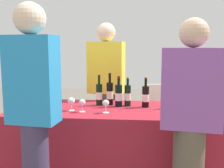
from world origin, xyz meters
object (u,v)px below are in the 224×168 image
object	(u,v)px
wine_bottle_4	(119,95)
guest_1	(190,119)
server_pouring	(106,87)
wine_bottle_2	(99,94)
wine_bottle_3	(110,93)
wine_glass_2	(106,104)
wine_bottle_6	(146,96)
wine_bottle_7	(179,96)
guest_0	(34,109)
ice_bucket	(48,100)
menu_board	(160,114)
wine_bottle_5	(128,95)
wine_bottle_1	(56,93)
wine_glass_0	(71,102)
wine_bottle_0	(48,92)
wine_glass_1	(82,103)

from	to	relation	value
wine_bottle_4	guest_1	size ratio (longest dim) A/B	0.20
server_pouring	wine_bottle_2	bearing A→B (deg)	94.67
wine_bottle_3	wine_glass_2	distance (m)	0.36
wine_bottle_6	wine_bottle_7	xyz separation A→B (m)	(0.34, 0.00, 0.01)
wine_bottle_6	server_pouring	size ratio (longest dim) A/B	0.19
wine_glass_2	guest_0	xyz separation A→B (m)	(-0.47, -0.59, 0.08)
ice_bucket	wine_glass_2	bearing A→B (deg)	-13.79
guest_1	menu_board	size ratio (longest dim) A/B	1.84
wine_bottle_4	wine_bottle_5	distance (m)	0.10
wine_bottle_1	wine_bottle_3	size ratio (longest dim) A/B	0.96
wine_bottle_7	guest_0	xyz separation A→B (m)	(-1.19, -0.87, 0.05)
wine_bottle_5	wine_bottle_6	world-z (taller)	wine_bottle_6
wine_bottle_1	server_pouring	xyz separation A→B (m)	(0.50, 0.44, 0.01)
wine_bottle_2	wine_bottle_5	distance (m)	0.31
wine_bottle_6	wine_glass_0	xyz separation A→B (m)	(-0.73, -0.22, -0.02)
wine_bottle_1	server_pouring	size ratio (longest dim) A/B	0.20
wine_bottle_0	wine_bottle_5	bearing A→B (deg)	-3.86
wine_bottle_3	wine_bottle_4	size ratio (longest dim) A/B	1.07
wine_glass_1	server_pouring	distance (m)	0.78
wine_bottle_1	wine_bottle_3	world-z (taller)	wine_bottle_3
guest_0	menu_board	distance (m)	2.23
wine_bottle_5	wine_bottle_4	bearing A→B (deg)	-164.08
wine_bottle_2	wine_bottle_6	xyz separation A→B (m)	(0.49, -0.05, -0.00)
wine_bottle_6	server_pouring	xyz separation A→B (m)	(-0.46, 0.50, 0.02)
wine_bottle_2	wine_bottle_6	world-z (taller)	wine_bottle_2
wine_bottle_2	wine_glass_1	xyz separation A→B (m)	(-0.12, -0.31, -0.03)
wine_bottle_4	ice_bucket	world-z (taller)	wine_bottle_4
wine_bottle_0	wine_glass_0	xyz separation A→B (m)	(0.33, -0.31, -0.03)
wine_bottle_4	wine_glass_2	bearing A→B (deg)	-109.47
wine_bottle_3	guest_0	bearing A→B (deg)	-116.25
wine_bottle_0	guest_0	bearing A→B (deg)	-77.62
wine_bottle_0	wine_bottle_2	distance (m)	0.57
wine_bottle_3	guest_1	distance (m)	1.06
wine_bottle_3	wine_glass_2	size ratio (longest dim) A/B	2.70
ice_bucket	server_pouring	world-z (taller)	server_pouring
wine_bottle_1	wine_glass_2	xyz separation A→B (m)	(0.58, -0.34, -0.03)
wine_glass_2	menu_board	distance (m)	1.49
wine_bottle_1	wine_bottle_4	xyz separation A→B (m)	(0.68, -0.05, 0.00)
wine_bottle_5	wine_bottle_6	size ratio (longest dim) A/B	0.97
wine_glass_0	guest_1	bearing A→B (deg)	-26.37
wine_bottle_0	wine_bottle_4	size ratio (longest dim) A/B	1.02
wine_bottle_1	guest_1	distance (m)	1.49
wine_bottle_7	guest_1	xyz separation A→B (m)	(-0.03, -0.73, -0.04)
wine_bottle_3	wine_glass_2	world-z (taller)	wine_bottle_3
ice_bucket	guest_0	size ratio (longest dim) A/B	0.12
wine_bottle_3	wine_bottle_6	bearing A→B (deg)	-12.17
guest_0	wine_bottle_2	bearing A→B (deg)	76.23
wine_bottle_2	menu_board	xyz separation A→B (m)	(0.75, 0.95, -0.45)
wine_bottle_7	guest_0	bearing A→B (deg)	-143.60
wine_bottle_5	wine_bottle_3	bearing A→B (deg)	167.39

